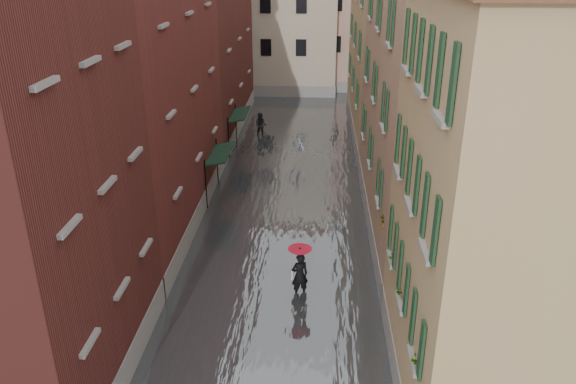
# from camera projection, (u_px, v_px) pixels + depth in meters

# --- Properties ---
(ground) EXTENTS (120.00, 120.00, 0.00)m
(ground) POSITION_uv_depth(u_px,v_px,m) (268.00, 344.00, 18.93)
(ground) COLOR #5E5F61
(ground) RESTS_ON ground
(floodwater) EXTENTS (10.00, 60.00, 0.20)m
(floodwater) POSITION_uv_depth(u_px,v_px,m) (288.00, 190.00, 30.79)
(floodwater) COLOR #505459
(floodwater) RESTS_ON ground
(building_left_mid) EXTENTS (6.00, 14.00, 12.50)m
(building_left_mid) POSITION_uv_depth(u_px,v_px,m) (127.00, 95.00, 25.03)
(building_left_mid) COLOR #5A211C
(building_left_mid) RESTS_ON ground
(building_left_far) EXTENTS (6.00, 16.00, 14.00)m
(building_left_far) POSITION_uv_depth(u_px,v_px,m) (195.00, 32.00, 38.46)
(building_left_far) COLOR maroon
(building_left_far) RESTS_ON ground
(building_right_near) EXTENTS (6.00, 8.00, 11.50)m
(building_right_near) POSITION_uv_depth(u_px,v_px,m) (528.00, 223.00, 14.46)
(building_right_near) COLOR #A28C54
(building_right_near) RESTS_ON ground
(building_right_mid) EXTENTS (6.00, 14.00, 13.00)m
(building_right_mid) POSITION_uv_depth(u_px,v_px,m) (445.00, 94.00, 24.23)
(building_right_mid) COLOR #9C7A5E
(building_right_mid) RESTS_ON ground
(building_right_far) EXTENTS (6.00, 16.00, 11.50)m
(building_right_far) POSITION_uv_depth(u_px,v_px,m) (399.00, 52.00, 38.27)
(building_right_far) COLOR #A28C54
(building_right_far) RESTS_ON ground
(building_end_cream) EXTENTS (12.00, 9.00, 13.00)m
(building_end_cream) POSITION_uv_depth(u_px,v_px,m) (270.00, 17.00, 51.29)
(building_end_cream) COLOR #C2B79A
(building_end_cream) RESTS_ON ground
(building_end_pink) EXTENTS (10.00, 9.00, 12.00)m
(building_end_pink) POSITION_uv_depth(u_px,v_px,m) (367.00, 21.00, 52.87)
(building_end_pink) COLOR tan
(building_end_pink) RESTS_ON ground
(awning_near) EXTENTS (1.09, 3.35, 2.80)m
(awning_near) POSITION_uv_depth(u_px,v_px,m) (220.00, 155.00, 28.96)
(awning_near) COLOR black
(awning_near) RESTS_ON ground
(awning_far) EXTENTS (1.09, 3.39, 2.80)m
(awning_far) POSITION_uv_depth(u_px,v_px,m) (239.00, 115.00, 35.81)
(awning_far) COLOR black
(awning_far) RESTS_ON ground
(window_planters) EXTENTS (0.59, 8.51, 0.84)m
(window_planters) POSITION_uv_depth(u_px,v_px,m) (402.00, 269.00, 16.67)
(window_planters) COLOR brown
(window_planters) RESTS_ON ground
(pedestrian_main) EXTENTS (0.93, 0.93, 2.06)m
(pedestrian_main) POSITION_uv_depth(u_px,v_px,m) (300.00, 268.00, 21.07)
(pedestrian_main) COLOR black
(pedestrian_main) RESTS_ON ground
(pedestrian_far) EXTENTS (0.91, 0.74, 1.76)m
(pedestrian_far) POSITION_uv_depth(u_px,v_px,m) (261.00, 125.00, 39.29)
(pedestrian_far) COLOR black
(pedestrian_far) RESTS_ON ground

